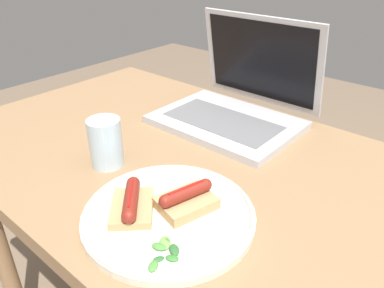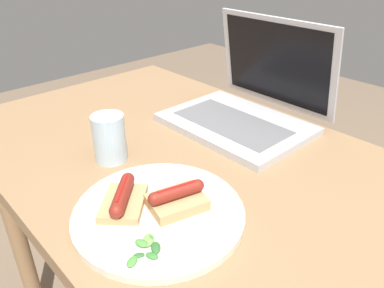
{
  "view_description": "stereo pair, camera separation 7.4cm",
  "coord_description": "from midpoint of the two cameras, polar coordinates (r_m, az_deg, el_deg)",
  "views": [
    {
      "loc": [
        0.36,
        -0.52,
        1.19
      ],
      "look_at": [
        -0.06,
        -0.03,
        0.84
      ],
      "focal_mm": 35.0,
      "sensor_mm": 36.0,
      "label": 1
    },
    {
      "loc": [
        0.41,
        -0.47,
        1.19
      ],
      "look_at": [
        -0.06,
        -0.03,
        0.84
      ],
      "focal_mm": 35.0,
      "sensor_mm": 36.0,
      "label": 2
    }
  ],
  "objects": [
    {
      "name": "laptop",
      "position": [
        0.96,
        4.55,
        6.09
      ],
      "size": [
        0.34,
        0.3,
        0.25
      ],
      "color": "#B7B7BC",
      "rests_on": "desk"
    },
    {
      "name": "drinking_glass",
      "position": [
        0.79,
        -15.65,
        0.13
      ],
      "size": [
        0.07,
        0.07,
        0.1
      ],
      "color": "silver",
      "rests_on": "desk"
    },
    {
      "name": "sausage_toast_middle",
      "position": [
        0.64,
        -4.26,
        -8.55
      ],
      "size": [
        0.09,
        0.11,
        0.04
      ],
      "rotation": [
        0.0,
        0.0,
        1.32
      ],
      "color": "tan",
      "rests_on": "plate"
    },
    {
      "name": "salad_pile",
      "position": [
        0.57,
        -8.06,
        -15.86
      ],
      "size": [
        0.06,
        0.07,
        0.01
      ],
      "color": "#2D662D",
      "rests_on": "plate"
    },
    {
      "name": "desk",
      "position": [
        0.81,
        2.12,
        -9.92
      ],
      "size": [
        1.37,
        0.7,
        0.78
      ],
      "color": "#93704C",
      "rests_on": "ground_plane"
    },
    {
      "name": "plate",
      "position": [
        0.64,
        -6.9,
        -10.69
      ],
      "size": [
        0.29,
        0.29,
        0.02
      ],
      "color": "silver",
      "rests_on": "desk"
    },
    {
      "name": "sausage_toast_left",
      "position": [
        0.64,
        -12.49,
        -8.96
      ],
      "size": [
        0.12,
        0.12,
        0.04
      ],
      "rotation": [
        0.0,
        0.0,
        5.48
      ],
      "color": "tan",
      "rests_on": "plate"
    }
  ]
}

